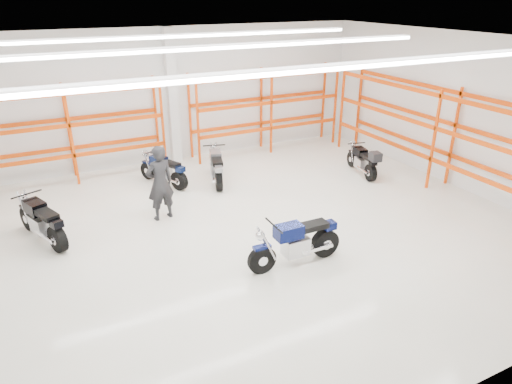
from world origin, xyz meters
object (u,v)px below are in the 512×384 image
motorcycle_back_c (216,168)px  standing_man (160,183)px  structural_column (172,97)px  motorcycle_back_d (364,161)px  motorcycle_back_a (43,223)px  motorcycle_main (299,243)px  motorcycle_back_b (165,171)px

motorcycle_back_c → standing_man: bearing=-143.1°
standing_man → structural_column: size_ratio=0.45×
motorcycle_back_c → motorcycle_back_d: motorcycle_back_c is taller
motorcycle_back_c → motorcycle_back_d: size_ratio=1.07×
motorcycle_back_a → motorcycle_back_d: size_ratio=1.08×
standing_man → motorcycle_back_a: bearing=-10.8°
motorcycle_back_c → structural_column: bearing=101.3°
motorcycle_main → motorcycle_back_a: 6.05m
motorcycle_back_a → structural_column: 6.42m
motorcycle_back_b → standing_man: 2.34m
motorcycle_back_d → standing_man: 6.72m
motorcycle_main → motorcycle_back_c: 5.14m
motorcycle_back_a → standing_man: 2.90m
motorcycle_back_d → structural_column: bearing=140.4°
motorcycle_main → motorcycle_back_a: size_ratio=1.06×
motorcycle_main → motorcycle_back_b: motorcycle_main is taller
motorcycle_back_c → motorcycle_back_d: 4.76m
motorcycle_back_a → structural_column: structural_column is taller
standing_man → motorcycle_back_c: bearing=-153.1°
standing_man → structural_column: structural_column is taller
motorcycle_back_a → motorcycle_back_b: bearing=30.8°
motorcycle_back_a → motorcycle_back_d: 9.56m
motorcycle_main → motorcycle_back_c: (0.14, 5.14, -0.02)m
motorcycle_back_a → motorcycle_back_b: size_ratio=1.13×
structural_column → motorcycle_back_a: bearing=-137.6°
motorcycle_back_d → standing_man: standing_man is taller
structural_column → standing_man: bearing=-112.1°
structural_column → motorcycle_back_d: bearing=-39.6°
motorcycle_back_b → motorcycle_back_d: size_ratio=0.95×
motorcycle_back_a → motorcycle_back_c: (5.07, 1.63, -0.02)m
motorcycle_main → motorcycle_back_a: (-4.93, 3.51, -0.01)m
structural_column → motorcycle_main: bearing=-87.3°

